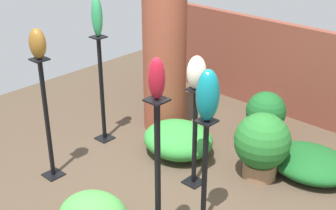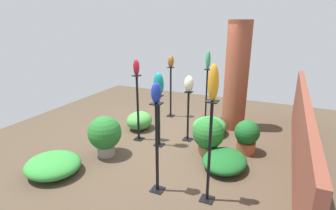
{
  "view_description": "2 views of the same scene",
  "coord_description": "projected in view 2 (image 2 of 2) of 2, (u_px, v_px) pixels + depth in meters",
  "views": [
    {
      "loc": [
        2.5,
        -2.89,
        2.96
      ],
      "look_at": [
        -0.19,
        0.01,
        1.12
      ],
      "focal_mm": 50.0,
      "sensor_mm": 36.0,
      "label": 1
    },
    {
      "loc": [
        4.9,
        2.29,
        2.58
      ],
      "look_at": [
        0.16,
        0.16,
        0.9
      ],
      "focal_mm": 28.0,
      "sensor_mm": 36.0,
      "label": 2
    }
  ],
  "objects": [
    {
      "name": "potted_plant_mid_right",
      "position": [
        247.0,
        135.0,
        5.27
      ],
      "size": [
        0.5,
        0.5,
        0.69
      ],
      "color": "#B25B38",
      "rests_on": "ground"
    },
    {
      "name": "foliage_bed_rear",
      "position": [
        139.0,
        121.0,
        6.49
      ],
      "size": [
        0.69,
        0.61,
        0.44
      ],
      "primitive_type": "ellipsoid",
      "color": "#479942",
      "rests_on": "ground"
    },
    {
      "name": "pedestal_amber",
      "position": [
        209.0,
        157.0,
        3.73
      ],
      "size": [
        0.2,
        0.2,
        1.56
      ],
      "color": "black",
      "rests_on": "ground"
    },
    {
      "name": "pedestal_teal",
      "position": [
        159.0,
        123.0,
        5.54
      ],
      "size": [
        0.2,
        0.2,
        1.12
      ],
      "color": "black",
      "rests_on": "ground"
    },
    {
      "name": "art_vase_cobalt",
      "position": [
        156.0,
        93.0,
        3.68
      ],
      "size": [
        0.16,
        0.15,
        0.3
      ],
      "primitive_type": "ellipsoid",
      "color": "#192D9E",
      "rests_on": "pedestal_cobalt"
    },
    {
      "name": "ground_plane",
      "position": [
        164.0,
        140.0,
        5.94
      ],
      "size": [
        8.0,
        8.0,
        0.0
      ],
      "primitive_type": "plane",
      "color": "#4C3D2D"
    },
    {
      "name": "foliage_bed_west",
      "position": [
        209.0,
        126.0,
        6.23
      ],
      "size": [
        0.88,
        0.79,
        0.38
      ],
      "primitive_type": "ellipsoid",
      "color": "#338C38",
      "rests_on": "ground"
    },
    {
      "name": "art_vase_ivory",
      "position": [
        189.0,
        84.0,
        5.55
      ],
      "size": [
        0.19,
        0.2,
        0.35
      ],
      "primitive_type": "ellipsoid",
      "color": "beige",
      "rests_on": "pedestal_ivory"
    },
    {
      "name": "brick_wall_back",
      "position": [
        301.0,
        133.0,
        4.69
      ],
      "size": [
        5.6,
        0.12,
        1.31
      ],
      "primitive_type": "cube",
      "color": "brown",
      "rests_on": "ground"
    },
    {
      "name": "foliage_bed_east",
      "position": [
        53.0,
        165.0,
        4.59
      ],
      "size": [
        0.92,
        0.98,
        0.33
      ],
      "primitive_type": "ellipsoid",
      "color": "#338C38",
      "rests_on": "ground"
    },
    {
      "name": "foliage_bed_center",
      "position": [
        225.0,
        161.0,
        4.77
      ],
      "size": [
        0.96,
        0.79,
        0.29
      ],
      "primitive_type": "ellipsoid",
      "color": "#195923",
      "rests_on": "ground"
    },
    {
      "name": "pedestal_ivory",
      "position": [
        188.0,
        118.0,
        5.8
      ],
      "size": [
        0.2,
        0.2,
        1.13
      ],
      "color": "black",
      "rests_on": "ground"
    },
    {
      "name": "art_vase_jade",
      "position": [
        208.0,
        60.0,
        6.76
      ],
      "size": [
        0.13,
        0.13,
        0.48
      ],
      "primitive_type": "ellipsoid",
      "color": "#2D9356",
      "rests_on": "pedestal_jade"
    },
    {
      "name": "potted_plant_front_right",
      "position": [
        105.0,
        134.0,
        5.14
      ],
      "size": [
        0.66,
        0.66,
        0.81
      ],
      "color": "gray",
      "rests_on": "ground"
    },
    {
      "name": "art_vase_teal",
      "position": [
        159.0,
        84.0,
        5.28
      ],
      "size": [
        0.2,
        0.22,
        0.47
      ],
      "primitive_type": "ellipsoid",
      "color": "#0F727A",
      "rests_on": "pedestal_teal"
    },
    {
      "name": "art_vase_amber",
      "position": [
        213.0,
        83.0,
        3.4
      ],
      "size": [
        0.14,
        0.15,
        0.49
      ],
      "primitive_type": "ellipsoid",
      "color": "orange",
      "rests_on": "pedestal_amber"
    },
    {
      "name": "pedestal_bronze",
      "position": [
        171.0,
        94.0,
        7.23
      ],
      "size": [
        0.2,
        0.2,
        1.39
      ],
      "color": "black",
      "rests_on": "ground"
    },
    {
      "name": "art_vase_bronze",
      "position": [
        171.0,
        61.0,
        6.95
      ],
      "size": [
        0.18,
        0.16,
        0.32
      ],
      "primitive_type": "ellipsoid",
      "color": "brown",
      "rests_on": "pedestal_bronze"
    },
    {
      "name": "potted_plant_mid_left",
      "position": [
        208.0,
        135.0,
        5.19
      ],
      "size": [
        0.62,
        0.62,
        0.77
      ],
      "color": "#936B4C",
      "rests_on": "ground"
    },
    {
      "name": "pedestal_jade",
      "position": [
        206.0,
        96.0,
        7.06
      ],
      "size": [
        0.2,
        0.2,
        1.37
      ],
      "color": "black",
      "rests_on": "ground"
    },
    {
      "name": "pedestal_ruby",
      "position": [
        138.0,
        111.0,
        5.76
      ],
      "size": [
        0.2,
        0.2,
        1.48
      ],
      "color": "black",
      "rests_on": "ground"
    },
    {
      "name": "art_vase_ruby",
      "position": [
        136.0,
        67.0,
        5.46
      ],
      "size": [
        0.13,
        0.13,
        0.34
      ],
      "primitive_type": "ellipsoid",
      "color": "maroon",
      "rests_on": "pedestal_ruby"
    },
    {
      "name": "brick_pillar",
      "position": [
        236.0,
        77.0,
        6.27
      ],
      "size": [
        0.56,
        0.56,
        2.6
      ],
      "primitive_type": "cylinder",
      "color": "brown",
      "rests_on": "ground"
    },
    {
      "name": "pedestal_cobalt",
      "position": [
        157.0,
        152.0,
        3.97
      ],
      "size": [
        0.2,
        0.2,
        1.46
      ],
      "color": "black",
      "rests_on": "ground"
    }
  ]
}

